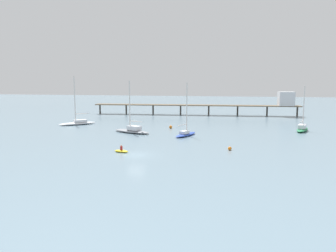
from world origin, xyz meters
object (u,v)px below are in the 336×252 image
Objects in this scene: mooring_buoy_far at (171,127)px; mooring_buoy_near at (230,148)px; sailboat_green at (302,128)px; sailboat_blue at (186,133)px; dinghy_yellow at (121,151)px; sailboat_gray at (132,130)px; pier at (240,102)px; sailboat_white at (78,122)px.

mooring_buoy_near is (13.90, -21.63, -0.06)m from mooring_buoy_far.
sailboat_blue is at bearing -153.15° from sailboat_green.
dinghy_yellow is (-30.10, -28.88, -0.42)m from sailboat_green.
sailboat_gray reaches higher than mooring_buoy_near.
sailboat_blue is (11.39, -1.50, -0.02)m from sailboat_gray.
sailboat_gray is at bearing -117.41° from pier.
sailboat_gray is 24.46m from mooring_buoy_near.
sailboat_white is 35.60m from dinghy_yellow.
sailboat_blue is at bearing -21.22° from sailboat_white.
sailboat_blue is (28.57, -11.09, -0.04)m from sailboat_white.
sailboat_green reaches higher than mooring_buoy_near.
sailboat_white reaches higher than dinghy_yellow.
sailboat_blue is 17.84× the size of mooring_buoy_near.
sailboat_green is 41.71m from dinghy_yellow.
mooring_buoy_near is at bearing -33.89° from sailboat_gray.
sailboat_gray reaches higher than mooring_buoy_far.
mooring_buoy_far is at bearing 51.30° from sailboat_gray.
dinghy_yellow is (-6.84, -17.10, -0.38)m from sailboat_blue.
sailboat_gray is at bearing 103.75° from dinghy_yellow.
pier is 111.70× the size of mooring_buoy_near.
pier is 36.31m from mooring_buoy_far.
mooring_buoy_near is (8.91, -12.13, -0.32)m from sailboat_blue.
sailboat_gray is at bearing -29.17° from sailboat_white.
pier reaches higher than mooring_buoy_near.
sailboat_gray is at bearing -128.70° from mooring_buoy_far.
dinghy_yellow is (4.55, -18.61, -0.40)m from sailboat_gray.
sailboat_green is (13.43, -30.64, -3.54)m from pier.
sailboat_gray is 15.21× the size of mooring_buoy_far.
sailboat_white is at bearing -140.79° from pier.
dinghy_yellow is (21.73, -28.20, -0.42)m from sailboat_white.
sailboat_blue reaches higher than dinghy_yellow.
mooring_buoy_near is (15.75, 4.97, 0.06)m from dinghy_yellow.
mooring_buoy_far is (-4.99, 9.49, -0.25)m from sailboat_blue.
mooring_buoy_near is at bearing 17.52° from dinghy_yellow.
sailboat_green is 27.89m from mooring_buoy_near.
sailboat_green reaches higher than pier.
pier is at bearing 39.21° from sailboat_white.
pier is 5.45× the size of sailboat_white.
sailboat_gray is 4.42× the size of dinghy_yellow.
mooring_buoy_near is at bearing -90.96° from pier.
mooring_buoy_far is 1.22× the size of mooring_buoy_near.
sailboat_green is at bearing 59.02° from mooring_buoy_near.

